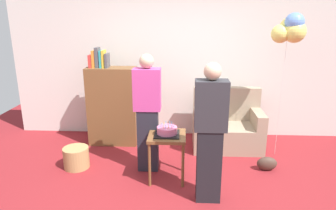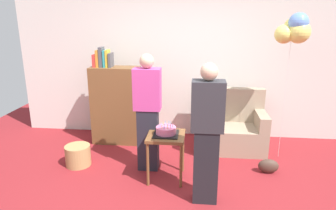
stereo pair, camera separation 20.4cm
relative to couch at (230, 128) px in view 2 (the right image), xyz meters
The scene contains 11 objects.
ground_plane 1.68m from the couch, 117.23° to the right, with size 8.00×8.00×0.00m, color maroon.
wall_back 1.39m from the couch, 141.86° to the left, with size 6.00×0.10×2.70m, color silver.
couch is the anchor object (origin of this frame).
bookshelf 1.93m from the couch, behind, with size 0.80×0.36×1.62m.
side_table 1.45m from the couch, 130.33° to the right, with size 0.48×0.48×0.62m.
birthday_cake 1.47m from the couch, 130.33° to the right, with size 0.32×0.32×0.17m.
person_blowing_candles 1.55m from the couch, 145.11° to the right, with size 0.36×0.22×1.63m.
person_holding_cake 1.68m from the couch, 105.19° to the right, with size 0.36×0.22×1.63m.
wicker_basket 2.41m from the couch, 159.09° to the right, with size 0.36×0.36×0.30m, color #A88451.
handbag 0.96m from the couch, 60.13° to the right, with size 0.28×0.14×0.20m, color #473328.
balloon_bunch 1.78m from the couch, 23.06° to the right, with size 0.47×0.39×2.14m.
Camera 2 is at (0.22, -3.27, 2.10)m, focal length 32.49 mm.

